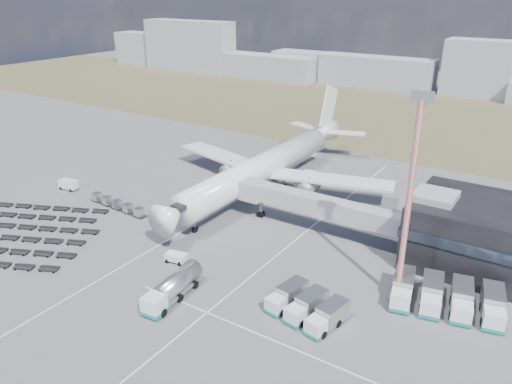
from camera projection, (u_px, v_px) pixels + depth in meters
The scene contains 15 objects.
ground at pixel (159, 254), 79.32m from camera, with size 420.00×420.00×0.00m, color #565659.
grass_strip at pixel (391, 115), 164.47m from camera, with size 420.00×90.00×0.01m, color brown.
lane_markings at pixel (219, 263), 76.72m from camera, with size 47.12×110.00×0.01m.
jet_bridge at pixel (309, 203), 85.18m from camera, with size 30.30×3.80×7.05m.
airliner at pixel (267, 165), 102.35m from camera, with size 51.59×64.53×17.62m.
skyline at pixel (404, 69), 197.13m from camera, with size 306.86×24.70×23.74m.
fuel_tanker at pixel (173, 288), 67.29m from camera, with size 3.73×10.91×3.46m.
pushback_tug at pixel (176, 258), 76.73m from camera, with size 3.20×1.80×1.45m, color white.
utility_van at pixel (68, 185), 103.82m from camera, with size 3.95×1.79×2.14m, color white.
catering_truck at pixel (306, 181), 104.75m from camera, with size 3.26×6.32×2.78m.
service_trucks_near at pixel (306, 306), 63.89m from camera, with size 9.91×8.19×2.69m.
service_trucks_far at pixel (447, 297), 65.44m from camera, with size 15.11×10.35×3.07m.
uld_row at pixel (117, 204), 94.83m from camera, with size 14.67×2.30×1.60m.
baggage_dollies at pixel (5, 232), 85.61m from camera, with size 35.91×32.23×0.71m.
floodlight_mast at pixel (409, 204), 62.45m from camera, with size 2.70×2.19×28.33m.
Camera 1 is at (50.82, -49.81, 39.53)m, focal length 35.00 mm.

